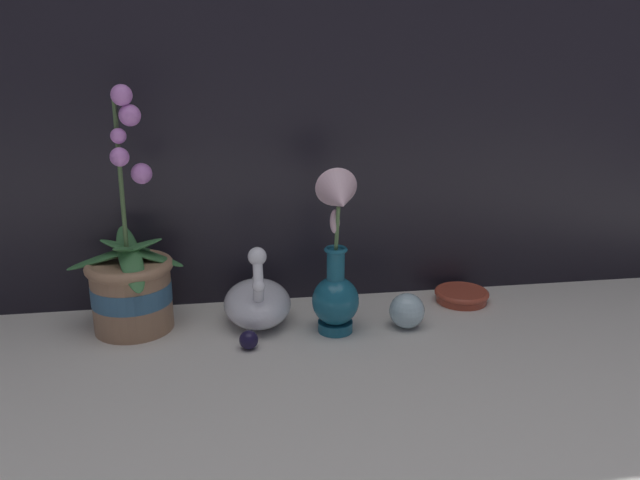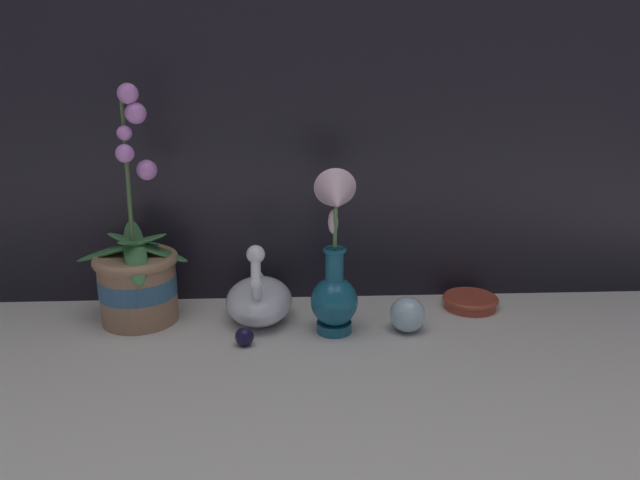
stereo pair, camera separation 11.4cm
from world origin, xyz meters
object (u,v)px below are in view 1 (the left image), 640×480
orchid_potted_plant (131,282)px  swan_figurine (257,300)px  amber_dish (462,295)px  blue_vase (337,268)px  glass_sphere (407,311)px

orchid_potted_plant → swan_figurine: 0.24m
amber_dish → swan_figurine: bearing=-174.9°
blue_vase → amber_dish: 0.33m
swan_figurine → blue_vase: (0.14, -0.07, 0.08)m
orchid_potted_plant → blue_vase: size_ratio=1.45×
amber_dish → blue_vase: bearing=-159.1°
blue_vase → glass_sphere: blue_vase is taller
orchid_potted_plant → amber_dish: (0.66, 0.03, -0.08)m
orchid_potted_plant → blue_vase: bearing=-11.9°
glass_sphere → amber_dish: glass_sphere is taller
swan_figurine → glass_sphere: 0.29m
swan_figurine → glass_sphere: swan_figurine is taller
blue_vase → swan_figurine: bearing=153.4°
orchid_potted_plant → blue_vase: 0.38m
glass_sphere → amber_dish: size_ratio=0.59×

